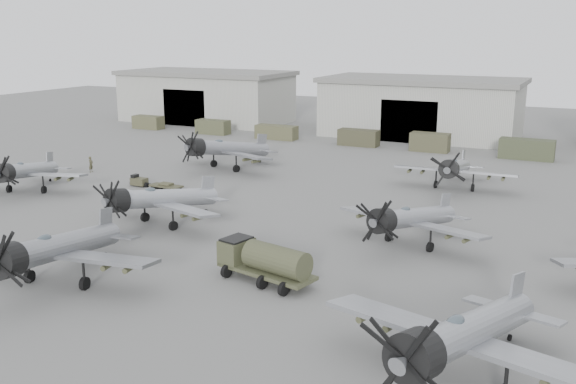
# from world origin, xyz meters

# --- Properties ---
(ground) EXTENTS (220.00, 220.00, 0.00)m
(ground) POSITION_xyz_m (0.00, 0.00, 0.00)
(ground) COLOR #5C5C5A
(ground) RESTS_ON ground
(hangar_left) EXTENTS (29.00, 14.80, 8.70)m
(hangar_left) POSITION_xyz_m (-38.00, 61.96, 4.37)
(hangar_left) COLOR #ABACA1
(hangar_left) RESTS_ON ground
(hangar_center) EXTENTS (29.00, 14.80, 8.70)m
(hangar_center) POSITION_xyz_m (0.00, 61.96, 4.37)
(hangar_center) COLOR #ABACA1
(hangar_center) RESTS_ON ground
(support_truck_0) EXTENTS (4.95, 2.20, 2.10)m
(support_truck_0) POSITION_xyz_m (-41.53, 50.00, 1.05)
(support_truck_0) COLOR #4B4B31
(support_truck_0) RESTS_ON ground
(support_truck_1) EXTENTS (5.18, 2.20, 2.17)m
(support_truck_1) POSITION_xyz_m (-29.19, 50.00, 1.08)
(support_truck_1) COLOR #43462D
(support_truck_1) RESTS_ON ground
(support_truck_2) EXTENTS (6.19, 2.20, 2.02)m
(support_truck_2) POSITION_xyz_m (-18.25, 50.00, 1.01)
(support_truck_2) COLOR #4B4A31
(support_truck_2) RESTS_ON ground
(support_truck_3) EXTENTS (5.54, 2.20, 2.23)m
(support_truck_3) POSITION_xyz_m (-5.52, 50.00, 1.12)
(support_truck_3) COLOR #3A3926
(support_truck_3) RESTS_ON ground
(support_truck_4) EXTENTS (5.03, 2.20, 2.44)m
(support_truck_4) POSITION_xyz_m (4.39, 50.00, 1.22)
(support_truck_4) COLOR #41402A
(support_truck_4) RESTS_ON ground
(support_truck_5) EXTENTS (6.51, 2.20, 2.50)m
(support_truck_5) POSITION_xyz_m (16.43, 50.00, 1.25)
(support_truck_5) COLOR #3A3F29
(support_truck_5) RESTS_ON ground
(aircraft_near_1) EXTENTS (13.44, 12.10, 5.33)m
(aircraft_near_1) POSITION_xyz_m (-5.34, -5.84, 2.43)
(aircraft_near_1) COLOR gray
(aircraft_near_1) RESTS_ON ground
(aircraft_near_2) EXTENTS (13.84, 12.46, 5.51)m
(aircraft_near_2) POSITION_xyz_m (19.58, -6.64, 2.51)
(aircraft_near_2) COLOR #92949A
(aircraft_near_2) RESTS_ON ground
(aircraft_mid_0) EXTENTS (11.87, 10.70, 4.77)m
(aircraft_mid_0) POSITION_xyz_m (-25.80, 10.55, 2.17)
(aircraft_mid_0) COLOR gray
(aircraft_mid_0) RESTS_ON ground
(aircraft_mid_1) EXTENTS (12.38, 11.14, 4.93)m
(aircraft_mid_1) POSITION_xyz_m (-7.47, 7.32, 2.24)
(aircraft_mid_1) COLOR #A0A3A9
(aircraft_mid_1) RESTS_ON ground
(aircraft_mid_2) EXTENTS (11.79, 10.62, 4.71)m
(aircraft_mid_2) POSITION_xyz_m (12.31, 11.20, 2.14)
(aircraft_mid_2) COLOR #93959B
(aircraft_mid_2) RESTS_ON ground
(aircraft_far_0) EXTENTS (13.23, 11.91, 5.31)m
(aircraft_far_0) POSITION_xyz_m (-14.05, 28.42, 2.42)
(aircraft_far_0) COLOR gray
(aircraft_far_0) RESTS_ON ground
(aircraft_far_1) EXTENTS (12.07, 10.86, 4.83)m
(aircraft_far_1) POSITION_xyz_m (11.68, 30.21, 2.20)
(aircraft_far_1) COLOR gray
(aircraft_far_1) RESTS_ON ground
(fuel_tanker) EXTENTS (6.93, 3.56, 2.55)m
(fuel_tanker) POSITION_xyz_m (5.99, 0.67, 1.46)
(fuel_tanker) COLOR #3F412B
(fuel_tanker) RESTS_ON ground
(tug_trailer) EXTENTS (5.98, 1.35, 1.20)m
(tug_trailer) POSITION_xyz_m (-16.31, 17.68, 0.45)
(tug_trailer) COLOR #3D3B28
(tug_trailer) RESTS_ON ground
(ground_crew) EXTENTS (0.53, 0.71, 1.78)m
(ground_crew) POSITION_xyz_m (-26.79, 20.75, 0.89)
(ground_crew) COLOR #46442E
(ground_crew) RESTS_ON ground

